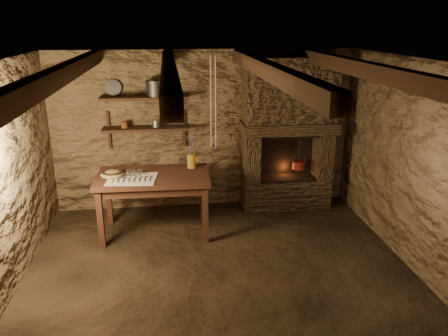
{
  "coord_description": "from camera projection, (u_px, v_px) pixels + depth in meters",
  "views": [
    {
      "loc": [
        -0.52,
        -4.44,
        2.79
      ],
      "look_at": [
        0.17,
        0.9,
        0.97
      ],
      "focal_mm": 35.0,
      "sensor_mm": 36.0,
      "label": 1
    }
  ],
  "objects": [
    {
      "name": "beam_far_right",
      "position": [
        361.0,
        69.0,
        4.56
      ],
      "size": [
        0.14,
        3.95,
        0.16
      ],
      "primitive_type": "cube",
      "color": "black",
      "rests_on": "ceiling"
    },
    {
      "name": "wooden_bowl",
      "position": [
        112.0,
        174.0,
        5.69
      ],
      "size": [
        0.31,
        0.31,
        0.11
      ],
      "primitive_type": "ellipsoid",
      "rotation": [
        0.0,
        0.0,
        -0.03
      ],
      "color": "olive",
      "rests_on": "work_table"
    },
    {
      "name": "beam_far_left",
      "position": [
        64.0,
        73.0,
        4.2
      ],
      "size": [
        0.14,
        3.95,
        0.16
      ],
      "primitive_type": "cube",
      "color": "black",
      "rests_on": "ceiling"
    },
    {
      "name": "ceiling",
      "position": [
        219.0,
        61.0,
        4.35
      ],
      "size": [
        4.5,
        4.0,
        0.04
      ],
      "primitive_type": "cube",
      "color": "black",
      "rests_on": "back_wall"
    },
    {
      "name": "beam_mid_right",
      "position": [
        268.0,
        70.0,
        4.44
      ],
      "size": [
        0.14,
        3.95,
        0.16
      ],
      "primitive_type": "cube",
      "color": "black",
      "rests_on": "ceiling"
    },
    {
      "name": "rusty_tin",
      "position": [
        125.0,
        125.0,
        6.27
      ],
      "size": [
        0.12,
        0.12,
        0.09
      ],
      "primitive_type": "cylinder",
      "rotation": [
        0.0,
        0.0,
        0.32
      ],
      "color": "#5E2F12",
      "rests_on": "shelf_lower"
    },
    {
      "name": "beam_mid_left",
      "position": [
        169.0,
        71.0,
        4.32
      ],
      "size": [
        0.14,
        3.95,
        0.16
      ],
      "primitive_type": "cube",
      "color": "black",
      "rests_on": "ceiling"
    },
    {
      "name": "back_wall",
      "position": [
        204.0,
        131.0,
        6.62
      ],
      "size": [
        4.5,
        0.04,
        2.4
      ],
      "primitive_type": "cube",
      "color": "#503A25",
      "rests_on": "floor"
    },
    {
      "name": "work_table",
      "position": [
        155.0,
        202.0,
        5.91
      ],
      "size": [
        1.51,
        0.89,
        0.85
      ],
      "rotation": [
        0.0,
        0.0,
        -0.03
      ],
      "color": "#341A12",
      "rests_on": "floor"
    },
    {
      "name": "shelf_lower",
      "position": [
        146.0,
        128.0,
        6.33
      ],
      "size": [
        1.25,
        0.3,
        0.04
      ],
      "primitive_type": "cube",
      "color": "black",
      "rests_on": "back_wall"
    },
    {
      "name": "red_pot",
      "position": [
        298.0,
        164.0,
        6.69
      ],
      "size": [
        0.2,
        0.2,
        0.54
      ],
      "rotation": [
        0.0,
        0.0,
        0.12
      ],
      "color": "maroon",
      "rests_on": "hearth"
    },
    {
      "name": "shelf_upper",
      "position": [
        145.0,
        98.0,
        6.19
      ],
      "size": [
        1.25,
        0.3,
        0.04
      ],
      "primitive_type": "cube",
      "color": "black",
      "rests_on": "back_wall"
    },
    {
      "name": "right_wall",
      "position": [
        413.0,
        166.0,
        5.01
      ],
      "size": [
        0.04,
        4.0,
        2.4
      ],
      "primitive_type": "cube",
      "color": "#503A25",
      "rests_on": "floor"
    },
    {
      "name": "pewter_cutlery_row",
      "position": [
        132.0,
        179.0,
        5.6
      ],
      "size": [
        0.53,
        0.25,
        0.01
      ],
      "primitive_type": null,
      "rotation": [
        0.0,
        0.0,
        -0.11
      ],
      "color": "gray",
      "rests_on": "linen_cloth"
    },
    {
      "name": "front_wall",
      "position": [
        255.0,
        276.0,
        2.86
      ],
      "size": [
        4.5,
        0.04,
        2.4
      ],
      "primitive_type": "cube",
      "color": "#503A25",
      "rests_on": "floor"
    },
    {
      "name": "tin_pan",
      "position": [
        113.0,
        88.0,
        6.19
      ],
      "size": [
        0.23,
        0.11,
        0.23
      ],
      "primitive_type": "cylinder",
      "rotation": [
        1.26,
        0.0,
        0.04
      ],
      "color": "gray",
      "rests_on": "shelf_upper"
    },
    {
      "name": "linen_cloth",
      "position": [
        132.0,
        179.0,
        5.62
      ],
      "size": [
        0.66,
        0.56,
        0.01
      ],
      "primitive_type": "cube",
      "rotation": [
        0.0,
        0.0,
        -0.11
      ],
      "color": "white",
      "rests_on": "work_table"
    },
    {
      "name": "hearth",
      "position": [
        288.0,
        130.0,
        6.54
      ],
      "size": [
        1.43,
        0.51,
        2.3
      ],
      "color": "#3E2C1F",
      "rests_on": "floor"
    },
    {
      "name": "stoneware_jug",
      "position": [
        192.0,
        154.0,
        6.0
      ],
      "size": [
        0.16,
        0.16,
        0.45
      ],
      "rotation": [
        0.0,
        0.0,
        0.27
      ],
      "color": "#99681D",
      "rests_on": "work_table"
    },
    {
      "name": "small_kettle",
      "position": [
        156.0,
        123.0,
        6.33
      ],
      "size": [
        0.17,
        0.15,
        0.16
      ],
      "primitive_type": null,
      "rotation": [
        0.0,
        0.0,
        -0.27
      ],
      "color": "gray",
      "rests_on": "shelf_lower"
    },
    {
      "name": "left_wall",
      "position": [
        1.0,
        184.0,
        4.47
      ],
      "size": [
        0.04,
        4.0,
        2.4
      ],
      "primitive_type": "cube",
      "color": "#503A25",
      "rests_on": "floor"
    },
    {
      "name": "floor",
      "position": [
        220.0,
        271.0,
        5.12
      ],
      "size": [
        4.5,
        4.5,
        0.0
      ],
      "primitive_type": "plane",
      "color": "black",
      "rests_on": "ground"
    },
    {
      "name": "drinking_glasses",
      "position": [
        134.0,
        173.0,
        5.72
      ],
      "size": [
        0.2,
        0.06,
        0.08
      ],
      "primitive_type": null,
      "color": "silver",
      "rests_on": "linen_cloth"
    },
    {
      "name": "iron_stockpot",
      "position": [
        156.0,
        89.0,
        6.17
      ],
      "size": [
        0.36,
        0.36,
        0.2
      ],
      "primitive_type": "cylinder",
      "rotation": [
        0.0,
        0.0,
        0.42
      ],
      "color": "#2C2927",
      "rests_on": "shelf_upper"
    },
    {
      "name": "hanging_ropes",
      "position": [
        213.0,
        102.0,
        5.54
      ],
      "size": [
        0.08,
        0.08,
        1.2
      ],
      "primitive_type": null,
      "color": "#D0B393",
      "rests_on": "ceiling"
    }
  ]
}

